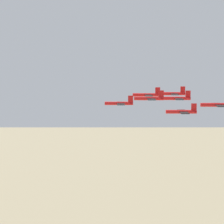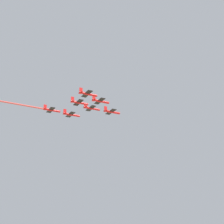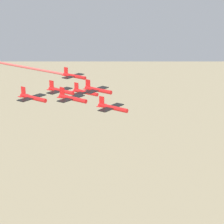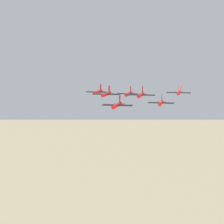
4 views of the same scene
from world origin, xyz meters
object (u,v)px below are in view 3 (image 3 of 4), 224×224
at_px(jet_0, 112,107).
at_px(jet_6, 74,76).
at_px(jet_1, 97,90).
at_px(jet_4, 60,91).
at_px(jet_5, 32,98).
at_px(jet_3, 85,92).
at_px(jet_2, 72,98).

relative_size(jet_0, jet_6, 1.00).
distance_m(jet_1, jet_4, 12.32).
height_order(jet_0, jet_1, jet_1).
bearing_deg(jet_0, jet_5, -59.53).
distance_m(jet_0, jet_3, 24.64).
xyz_separation_m(jet_2, jet_6, (-25.22, -20.89, -0.69)).
bearing_deg(jet_5, jet_0, 120.47).
bearing_deg(jet_6, jet_5, 18.78).
bearing_deg(jet_3, jet_1, 59.53).
bearing_deg(jet_2, jet_1, -180.00).
bearing_deg(jet_3, jet_5, -0.00).
height_order(jet_2, jet_5, jet_2).
relative_size(jet_1, jet_5, 1.00).
bearing_deg(jet_4, jet_6, -150.46).
bearing_deg(jet_4, jet_3, 180.00).
bearing_deg(jet_1, jet_0, 59.53).
bearing_deg(jet_5, jet_4, 180.00).
distance_m(jet_2, jet_3, 21.86).
bearing_deg(jet_3, jet_2, 29.54).
height_order(jet_2, jet_3, jet_2).
distance_m(jet_1, jet_6, 24.62).
xyz_separation_m(jet_2, jet_5, (6.10, -10.68, -0.17)).
distance_m(jet_1, jet_5, 21.51).
distance_m(jet_0, jet_5, 24.72).
xyz_separation_m(jet_3, jet_6, (-6.37, -10.53, 3.18)).
bearing_deg(jet_6, jet_4, 29.54).
bearing_deg(jet_3, jet_0, 59.53).
height_order(jet_1, jet_4, jet_1).
distance_m(jet_0, jet_1, 12.56).
relative_size(jet_4, jet_6, 1.00).
relative_size(jet_4, jet_5, 1.00).
bearing_deg(jet_1, jet_3, -120.47).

